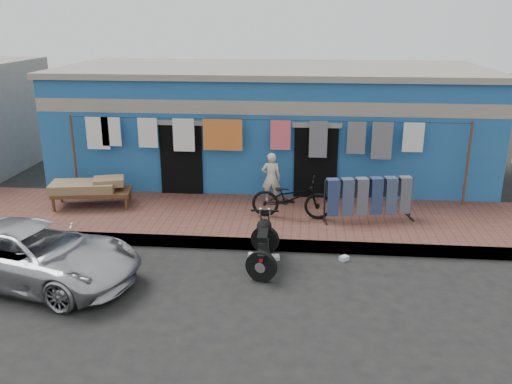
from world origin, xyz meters
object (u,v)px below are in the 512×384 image
at_px(car, 35,253).
at_px(charpoy, 92,193).
at_px(motorcycle, 263,242).
at_px(jeans_rack, 368,198).
at_px(seated_person, 271,178).
at_px(bicycle, 292,193).

relative_size(car, charpoy, 1.94).
bearing_deg(motorcycle, jeans_rack, 43.11).
xyz_separation_m(car, jeans_rack, (6.40, 3.23, 0.20)).
xyz_separation_m(motorcycle, charpoy, (-4.46, 2.52, 0.06)).
bearing_deg(jeans_rack, motorcycle, -135.61).
relative_size(charpoy, jeans_rack, 0.95).
xyz_separation_m(car, motorcycle, (4.16, 1.04, -0.05)).
distance_m(motorcycle, jeans_rack, 3.15).
relative_size(car, motorcycle, 2.51).
bearing_deg(motorcycle, charpoy, 149.29).
bearing_deg(motorcycle, car, -167.26).
relative_size(seated_person, jeans_rack, 0.59).
height_order(bicycle, charpoy, bicycle).
height_order(car, seated_person, seated_person).
relative_size(car, seated_person, 3.13).
distance_m(seated_person, charpoy, 4.45).
bearing_deg(jeans_rack, seated_person, 157.25).
relative_size(car, jeans_rack, 1.85).
bearing_deg(bicycle, car, 127.51).
bearing_deg(bicycle, charpoy, 88.76).
bearing_deg(charpoy, car, -85.17).
distance_m(bicycle, jeans_rack, 1.76).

